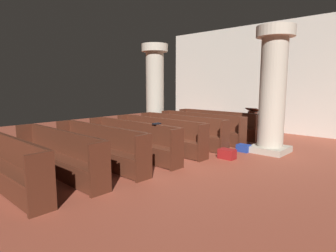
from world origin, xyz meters
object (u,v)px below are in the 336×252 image
pillar_far_side (155,87)px  lectern (252,124)px  pew_row_0 (217,123)px  kneeler_box_blue (243,148)px  pew_row_6 (58,152)px  hymn_book (157,124)px  pillar_aisle_side (273,88)px  pew_row_4 (132,139)px  pew_row_5 (99,145)px  kneeler_box_red (227,154)px  pew_row_1 (201,126)px  pew_row_2 (182,130)px  pew_row_7 (5,162)px  pew_row_3 (159,134)px

pillar_far_side → lectern: size_ratio=3.31×
pew_row_0 → kneeler_box_blue: bearing=-38.7°
kneeler_box_blue → pew_row_6: bearing=-112.2°
hymn_book → pillar_aisle_side: bearing=59.1°
pew_row_4 → kneeler_box_blue: pew_row_4 is taller
kneeler_box_blue → pew_row_5: bearing=-117.7°
kneeler_box_red → pew_row_1: bearing=142.4°
pew_row_1 → pew_row_2: same height
pew_row_5 → lectern: 6.47m
pew_row_2 → kneeler_box_blue: size_ratio=9.24×
lectern → kneeler_box_blue: (1.07, -2.70, -0.35)m
pew_row_5 → kneeler_box_red: size_ratio=7.72×
pew_row_1 → hymn_book: bearing=-75.4°
lectern → pew_row_7: bearing=-95.9°
pillar_far_side → lectern: pillar_far_side is taller
pew_row_4 → pew_row_5: size_ratio=1.00×
pillar_aisle_side → lectern: size_ratio=3.31×
pew_row_5 → hymn_book: bearing=57.7°
pew_row_7 → pew_row_6: bearing=90.0°
pew_row_5 → pew_row_6: (0.00, -1.05, 0.00)m
pew_row_2 → pillar_aisle_side: size_ratio=0.94×
pillar_aisle_side → pillar_far_side: (-5.03, 0.23, 0.00)m
pew_row_2 → pew_row_4: size_ratio=1.00×
pew_row_5 → kneeler_box_blue: 4.21m
kneeler_box_blue → pillar_aisle_side: bearing=38.4°
pew_row_1 → pew_row_3: same height
hymn_book → kneeler_box_red: bearing=49.4°
lectern → pew_row_0: bearing=-127.4°
pew_row_0 → pew_row_3: bearing=-90.0°
pew_row_2 → hymn_book: bearing=-68.0°
pew_row_4 → lectern: size_ratio=3.11×
lectern → kneeler_box_blue: size_ratio=2.97×
pew_row_7 → kneeler_box_red: pew_row_7 is taller
pew_row_5 → lectern: bearing=82.2°
pillar_far_side → pew_row_3: bearing=-42.8°
pew_row_6 → hymn_book: size_ratio=16.12×
pew_row_5 → pew_row_7: 2.11m
pew_row_1 → pew_row_2: bearing=-90.0°
pew_row_0 → pew_row_7: same height
pillar_far_side → hymn_book: (3.27, -3.17, -0.88)m
hymn_book → kneeler_box_red: 2.07m
pew_row_2 → pew_row_7: 5.27m
pew_row_4 → pew_row_6: same height
pew_row_0 → pillar_aisle_side: pillar_aisle_side is taller
pew_row_0 → pew_row_1: size_ratio=1.00×
pew_row_5 → pew_row_4: bearing=90.0°
pillar_aisle_side → kneeler_box_red: bearing=-109.3°
kneeler_box_blue → pew_row_0: bearing=141.3°
pew_row_4 → lectern: bearing=80.7°
pew_row_1 → pew_row_4: bearing=-90.0°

